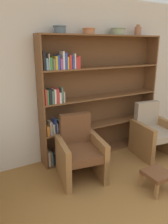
# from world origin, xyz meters

# --- Properties ---
(wall_back) EXTENTS (12.00, 0.06, 2.75)m
(wall_back) POSITION_xyz_m (0.00, 2.75, 1.38)
(wall_back) COLOR silver
(wall_back) RESTS_ON ground
(bookshelf) EXTENTS (2.31, 0.30, 2.13)m
(bookshelf) POSITION_xyz_m (-0.10, 2.59, 1.06)
(bookshelf) COLOR brown
(bookshelf) RESTS_ON ground
(bowl_cream) EXTENTS (0.21, 0.21, 0.11)m
(bowl_cream) POSITION_xyz_m (-0.69, 2.56, 2.20)
(bowl_cream) COLOR slate
(bowl_cream) RESTS_ON bookshelf
(bowl_stoneware) EXTENTS (0.20, 0.20, 0.10)m
(bowl_stoneware) POSITION_xyz_m (-0.18, 2.56, 2.19)
(bowl_stoneware) COLOR #C67547
(bowl_stoneware) RESTS_ON bookshelf
(bowl_olive) EXTENTS (0.26, 0.26, 0.12)m
(bowl_olive) POSITION_xyz_m (0.40, 2.56, 2.20)
(bowl_olive) COLOR gray
(bowl_olive) RESTS_ON bookshelf
(vase_tall) EXTENTS (0.12, 0.12, 0.19)m
(vase_tall) POSITION_xyz_m (0.85, 2.56, 2.22)
(vase_tall) COLOR #A36647
(vase_tall) RESTS_ON bookshelf
(armchair_leather) EXTENTS (0.75, 0.78, 0.95)m
(armchair_leather) POSITION_xyz_m (-0.66, 2.01, 0.42)
(armchair_leather) COLOR olive
(armchair_leather) RESTS_ON ground
(armchair_cushioned) EXTENTS (0.72, 0.76, 0.95)m
(armchair_cushioned) POSITION_xyz_m (0.88, 2.01, 0.42)
(armchair_cushioned) COLOR olive
(armchair_cushioned) RESTS_ON ground
(footstool) EXTENTS (0.34, 0.34, 0.28)m
(footstool) POSITION_xyz_m (0.12, 1.18, 0.23)
(footstool) COLOR olive
(footstool) RESTS_ON ground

